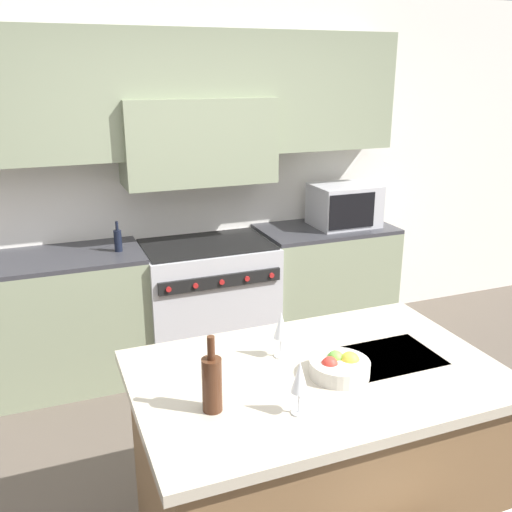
{
  "coord_description": "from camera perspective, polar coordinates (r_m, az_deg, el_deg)",
  "views": [
    {
      "loc": [
        -1.12,
        -1.96,
        2.14
      ],
      "look_at": [
        -0.05,
        0.77,
        1.18
      ],
      "focal_mm": 40.0,
      "sensor_mm": 36.0,
      "label": 1
    }
  ],
  "objects": [
    {
      "name": "back_cabinetry",
      "position": [
        4.31,
        -6.31,
        10.6
      ],
      "size": [
        10.0,
        0.46,
        2.7
      ],
      "color": "silver",
      "rests_on": "ground_plane"
    },
    {
      "name": "wine_bottle",
      "position": [
        2.15,
        -4.43,
        -12.52
      ],
      "size": [
        0.08,
        0.08,
        0.3
      ],
      "color": "#422314",
      "rests_on": "kitchen_island"
    },
    {
      "name": "kitchen_island",
      "position": [
        2.72,
        5.84,
        -19.81
      ],
      "size": [
        1.54,
        1.0,
        0.93
      ],
      "color": "brown",
      "rests_on": "ground_plane"
    },
    {
      "name": "range_stove",
      "position": [
        4.35,
        -4.84,
        -4.58
      ],
      "size": [
        0.95,
        0.7,
        0.92
      ],
      "color": "#B7B7BC",
      "rests_on": "ground_plane"
    },
    {
      "name": "microwave",
      "position": [
        4.6,
        8.82,
        5.03
      ],
      "size": [
        0.5,
        0.4,
        0.33
      ],
      "color": "#B7B7BC",
      "rests_on": "back_counter"
    },
    {
      "name": "wine_glass_near",
      "position": [
        2.12,
        4.39,
        -12.13
      ],
      "size": [
        0.06,
        0.06,
        0.21
      ],
      "color": "white",
      "rests_on": "kitchen_island"
    },
    {
      "name": "oil_bottle_on_counter",
      "position": [
        4.02,
        -13.64,
        1.57
      ],
      "size": [
        0.05,
        0.05,
        0.21
      ],
      "color": "black",
      "rests_on": "back_counter"
    },
    {
      "name": "fruit_bowl",
      "position": [
        2.43,
        8.37,
        -10.88
      ],
      "size": [
        0.25,
        0.25,
        0.1
      ],
      "color": "silver",
      "rests_on": "kitchen_island"
    },
    {
      "name": "wine_glass_far",
      "position": [
        2.5,
        2.52,
        -7.07
      ],
      "size": [
        0.06,
        0.06,
        0.21
      ],
      "color": "white",
      "rests_on": "kitchen_island"
    },
    {
      "name": "back_counter",
      "position": [
        4.36,
        -4.92,
        -4.36
      ],
      "size": [
        3.05,
        0.62,
        0.94
      ],
      "color": "gray",
      "rests_on": "ground_plane"
    }
  ]
}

